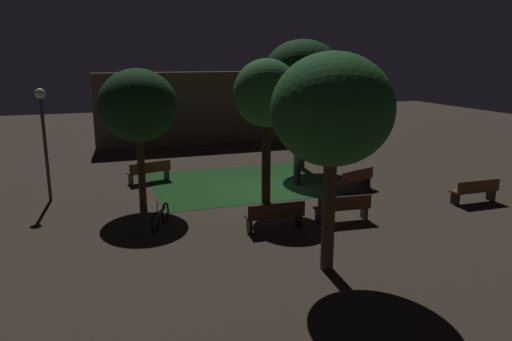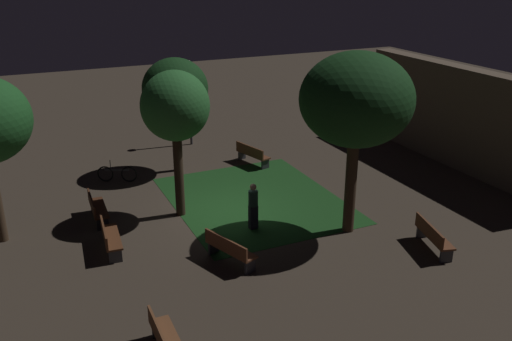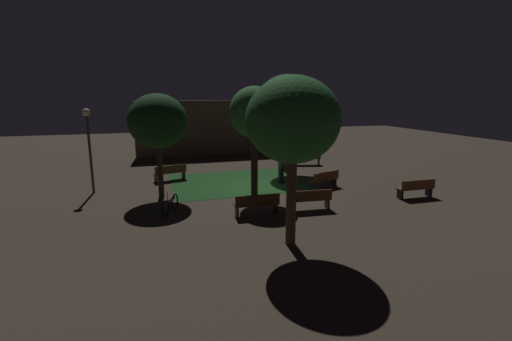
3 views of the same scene
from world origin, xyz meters
TOP-DOWN VIEW (x-y plane):
  - ground_plane at (0.00, 0.00)m, footprint 60.00×60.00m
  - grass_lawn at (-0.48, 1.20)m, footprint 7.18×5.92m
  - bench_lawn_edge at (-1.16, -4.46)m, footprint 1.82×0.54m
  - bench_by_lamp at (1.15, -4.46)m, footprint 1.83×0.62m
  - bench_back_row at (6.65, -4.25)m, footprint 1.81×0.50m
  - bench_near_trees at (-4.02, 2.68)m, footprint 1.86×0.94m
  - bench_path_side at (3.40, -1.40)m, footprint 1.86×1.07m
  - bench_front_left at (5.24, 4.61)m, footprint 1.86×0.94m
  - tree_near_wall at (-0.43, -1.70)m, footprint 2.29×2.29m
  - tree_left_canopy at (3.06, 2.98)m, footprint 3.51×3.51m
  - tree_back_left at (-4.66, -0.44)m, footprint 2.68×2.68m
  - lamp_post_near_wall at (-7.82, 1.15)m, footprint 0.36×0.36m
  - bicycle at (-4.43, -3.11)m, footprint 0.78×1.48m
  - pedestrian at (1.63, 0.18)m, footprint 0.32×0.32m
  - building_wall_backdrop at (-0.24, 10.75)m, footprint 11.50×0.80m

SIDE VIEW (x-z plane):
  - ground_plane at x=0.00m, z-range 0.00..0.00m
  - grass_lawn at x=-0.48m, z-range 0.00..0.01m
  - bicycle at x=-4.43m, z-range -0.12..0.81m
  - bench_lawn_edge at x=-1.16m, z-range 0.04..0.92m
  - bench_by_lamp at x=1.15m, z-range 0.04..0.92m
  - bench_back_row at x=6.65m, z-range 0.04..0.92m
  - bench_near_trees at x=-4.02m, z-range 0.04..0.92m
  - bench_path_side at x=3.40m, z-range 0.04..0.92m
  - bench_front_left at x=5.24m, z-range 0.04..0.92m
  - pedestrian at x=1.63m, z-range 0.05..1.66m
  - building_wall_backdrop at x=-0.24m, z-range 0.00..4.25m
  - lamp_post_near_wall at x=-7.82m, z-range 0.77..4.86m
  - tree_back_left at x=-4.66m, z-range 1.12..5.90m
  - tree_near_wall at x=-0.43m, z-range 1.32..6.42m
  - tree_left_canopy at x=3.06m, z-range 1.45..7.37m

